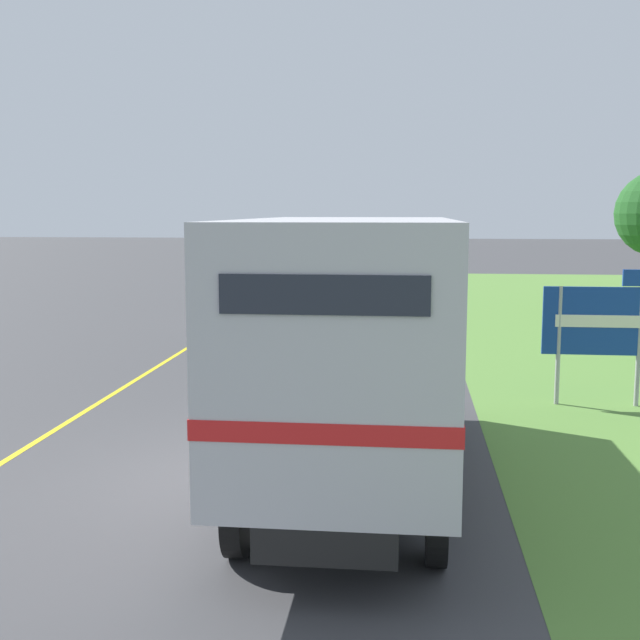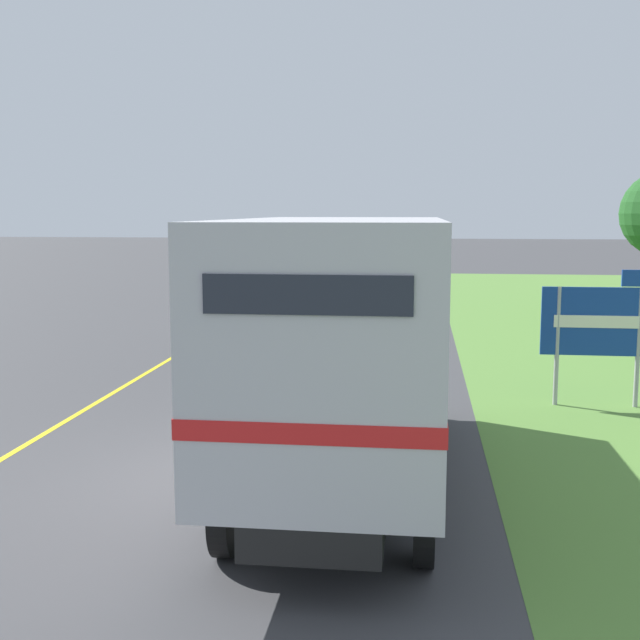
# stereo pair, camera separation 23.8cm
# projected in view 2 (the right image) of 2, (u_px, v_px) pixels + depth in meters

# --- Properties ---
(ground_plane) EXTENTS (200.00, 200.00, 0.00)m
(ground_plane) POSITION_uv_depth(u_px,v_px,m) (233.00, 475.00, 11.57)
(ground_plane) COLOR #3D3D3F
(edge_line_yellow) EXTENTS (0.12, 54.17, 0.01)m
(edge_line_yellow) POSITION_uv_depth(u_px,v_px,m) (196.00, 344.00, 22.98)
(edge_line_yellow) COLOR yellow
(edge_line_yellow) RESTS_ON ground
(centre_dash_near) EXTENTS (0.12, 2.60, 0.01)m
(centre_dash_near) POSITION_uv_depth(u_px,v_px,m) (243.00, 461.00, 12.23)
(centre_dash_near) COLOR white
(centre_dash_near) RESTS_ON ground
(centre_dash_mid_a) EXTENTS (0.12, 2.60, 0.01)m
(centre_dash_mid_a) POSITION_uv_depth(u_px,v_px,m) (304.00, 374.00, 18.71)
(centre_dash_mid_a) COLOR white
(centre_dash_mid_a) RESTS_ON ground
(centre_dash_mid_b) EXTENTS (0.12, 2.60, 0.01)m
(centre_dash_mid_b) POSITION_uv_depth(u_px,v_px,m) (334.00, 332.00, 25.20)
(centre_dash_mid_b) COLOR white
(centre_dash_mid_b) RESTS_ON ground
(centre_dash_far) EXTENTS (0.12, 2.60, 0.01)m
(centre_dash_far) POSITION_uv_depth(u_px,v_px,m) (351.00, 307.00, 31.69)
(centre_dash_far) COLOR white
(centre_dash_far) RESTS_ON ground
(centre_dash_farthest) EXTENTS (0.12, 2.60, 0.01)m
(centre_dash_farthest) POSITION_uv_depth(u_px,v_px,m) (363.00, 291.00, 38.18)
(centre_dash_farthest) COLOR white
(centre_dash_farthest) RESTS_ON ground
(horse_trailer_truck) EXTENTS (2.53, 7.92, 3.69)m
(horse_trailer_truck) POSITION_uv_depth(u_px,v_px,m) (344.00, 342.00, 10.80)
(horse_trailer_truck) COLOR black
(horse_trailer_truck) RESTS_ON ground
(lead_car_white) EXTENTS (1.80, 4.02, 1.88)m
(lead_car_white) POSITION_uv_depth(u_px,v_px,m) (283.00, 295.00, 27.14)
(lead_car_white) COLOR black
(lead_car_white) RESTS_ON ground
(highway_sign) EXTENTS (2.17, 0.09, 2.67)m
(highway_sign) POSITION_uv_depth(u_px,v_px,m) (601.00, 323.00, 15.45)
(highway_sign) COLOR #9E9EA3
(highway_sign) RESTS_ON ground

